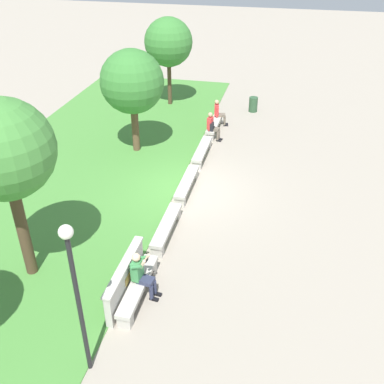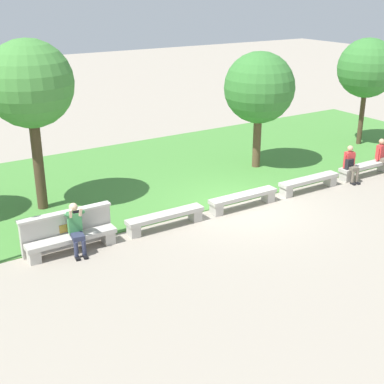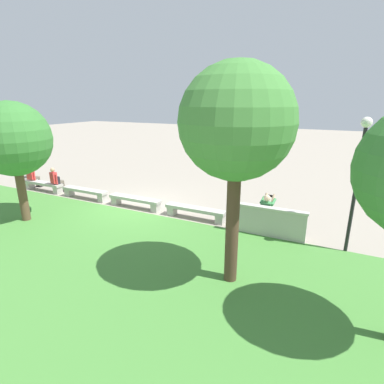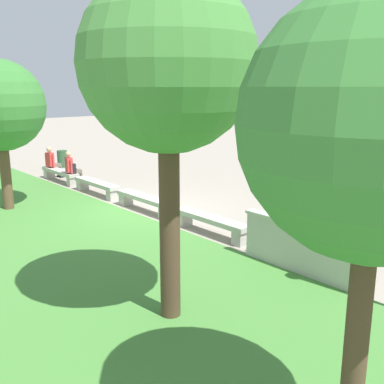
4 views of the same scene
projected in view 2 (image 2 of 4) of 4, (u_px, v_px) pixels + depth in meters
The scene contains 15 objects.
ground_plane at pixel (243, 208), 16.48m from camera, with size 80.00×80.00×0.00m, color gray.
grass_strip at pixel (171, 169), 19.92m from camera, with size 25.32×8.00×0.03m, color #478438.
bench_main at pixel (72, 241), 13.64m from camera, with size 2.35×0.40×0.45m.
bench_near at pixel (165, 218), 15.00m from camera, with size 2.35×0.40×0.45m.
bench_mid at pixel (243, 198), 16.36m from camera, with size 2.35×0.40×0.45m.
bench_far at pixel (309, 182), 17.73m from camera, with size 2.35×0.40×0.45m.
bench_end at pixel (365, 168), 19.09m from camera, with size 2.35×0.40×0.45m.
backrest_wall_with_plaque at pixel (67, 229), 13.83m from camera, with size 2.45×0.24×1.01m.
person_photographer at pixel (76, 226), 13.48m from camera, with size 0.51×0.76×1.32m.
person_distant at pixel (351, 163), 18.47m from camera, with size 0.47×0.71×1.26m.
person_companion at pixel (383, 155), 19.29m from camera, with size 0.47×0.71×1.26m.
backpack at pixel (349, 164), 18.48m from camera, with size 0.28×0.24×0.43m.
tree_left_background at pixel (367, 68), 21.84m from camera, with size 2.41×2.41×4.44m.
tree_right_background at pixel (259, 88), 19.06m from camera, with size 2.55×2.55×4.27m.
tree_far_back at pixel (30, 85), 15.04m from camera, with size 2.51×2.51×5.07m.
Camera 2 is at (-9.43, -12.00, 6.43)m, focal length 50.00 mm.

